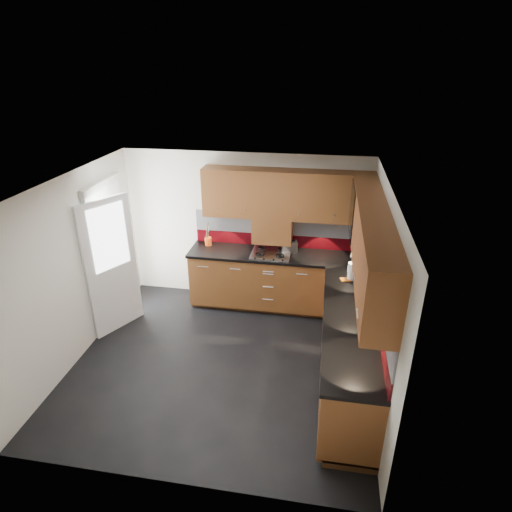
% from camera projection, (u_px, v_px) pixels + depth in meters
% --- Properties ---
extents(room, '(4.00, 3.80, 2.64)m').
position_uv_depth(room, '(217.00, 260.00, 5.03)').
color(room, black).
extents(base_cabinets, '(2.70, 3.20, 0.95)m').
position_uv_depth(base_cabinets, '(307.00, 312.00, 5.96)').
color(base_cabinets, '#562B13').
rests_on(base_cabinets, room).
extents(countertop, '(2.72, 3.22, 0.04)m').
position_uv_depth(countertop, '(308.00, 282.00, 5.75)').
color(countertop, black).
rests_on(countertop, base_cabinets).
extents(backsplash, '(2.70, 3.20, 0.54)m').
position_uv_depth(backsplash, '(326.00, 257.00, 5.79)').
color(backsplash, maroon).
rests_on(backsplash, countertop).
extents(upper_cabinets, '(2.50, 3.20, 0.72)m').
position_uv_depth(upper_cabinets, '(326.00, 217.00, 5.40)').
color(upper_cabinets, '#562B13').
rests_on(upper_cabinets, room).
extents(extractor_hood, '(0.60, 0.33, 0.40)m').
position_uv_depth(extractor_hood, '(273.00, 229.00, 6.52)').
color(extractor_hood, '#562B13').
rests_on(extractor_hood, room).
extents(glass_cabinet, '(0.32, 0.80, 0.66)m').
position_uv_depth(glass_cabinet, '(363.00, 209.00, 5.57)').
color(glass_cabinet, black).
rests_on(glass_cabinet, room).
extents(back_door, '(0.42, 1.19, 2.04)m').
position_uv_depth(back_door, '(111.00, 258.00, 6.17)').
color(back_door, white).
rests_on(back_door, room).
extents(gas_hob, '(0.59, 0.52, 0.05)m').
position_uv_depth(gas_hob, '(271.00, 253.00, 6.51)').
color(gas_hob, silver).
rests_on(gas_hob, countertop).
extents(utensil_pot, '(0.11, 0.11, 0.38)m').
position_uv_depth(utensil_pot, '(208.00, 240.00, 6.78)').
color(utensil_pot, '#CD4913').
rests_on(utensil_pot, countertop).
extents(toaster, '(0.27, 0.20, 0.18)m').
position_uv_depth(toaster, '(289.00, 246.00, 6.57)').
color(toaster, silver).
rests_on(toaster, countertop).
extents(food_processor, '(0.16, 0.16, 0.27)m').
position_uv_depth(food_processor, '(354.00, 264.00, 5.93)').
color(food_processor, white).
rests_on(food_processor, countertop).
extents(paper_towel, '(0.13, 0.13, 0.24)m').
position_uv_depth(paper_towel, '(352.00, 271.00, 5.74)').
color(paper_towel, white).
rests_on(paper_towel, countertop).
extents(orange_cloth, '(0.15, 0.14, 0.01)m').
position_uv_depth(orange_cloth, '(345.00, 280.00, 5.76)').
color(orange_cloth, orange).
rests_on(orange_cloth, countertop).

